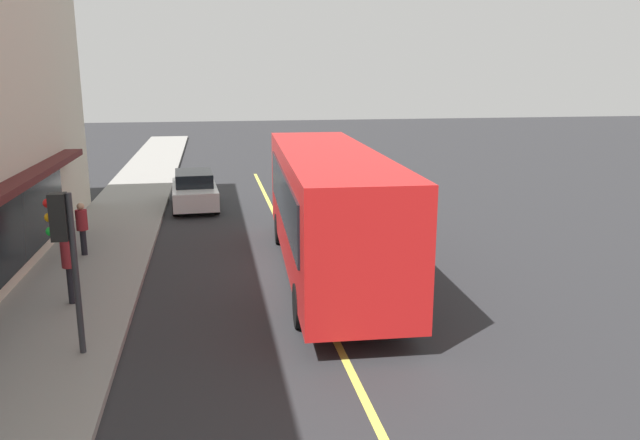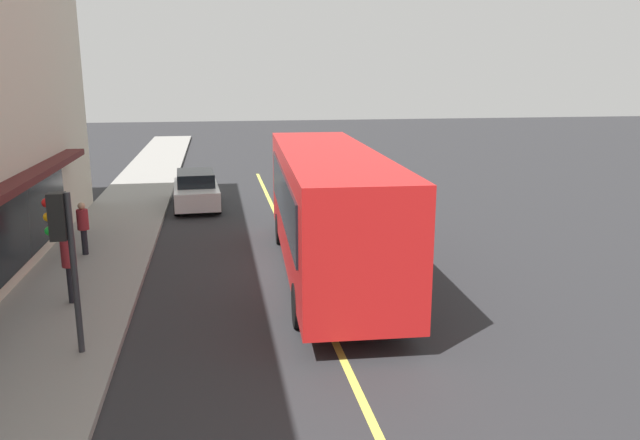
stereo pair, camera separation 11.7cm
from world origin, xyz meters
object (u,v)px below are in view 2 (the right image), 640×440
bus (328,206)px  pedestrian_mid_block (69,257)px  car_white (196,190)px  pedestrian_at_corner (83,224)px  traffic_light (62,235)px

bus → pedestrian_mid_block: bearing=102.7°
car_white → pedestrian_mid_block: 11.64m
pedestrian_at_corner → traffic_light: bearing=-171.1°
pedestrian_mid_block → traffic_light: bearing=-168.1°
car_white → pedestrian_at_corner: (-7.11, 3.17, 0.37)m
car_white → pedestrian_mid_block: bearing=166.7°
bus → car_white: (9.85, 3.86, -1.24)m
traffic_light → car_white: (14.20, -2.06, -1.79)m
traffic_light → pedestrian_mid_block: 3.19m
bus → traffic_light: (-4.35, 5.92, 0.55)m
bus → pedestrian_mid_block: size_ratio=6.02×
car_white → pedestrian_mid_block: pedestrian_mid_block is taller
pedestrian_mid_block → pedestrian_at_corner: size_ratio=1.16×
traffic_light → pedestrian_at_corner: traffic_light is taller
traffic_light → pedestrian_mid_block: size_ratio=1.71×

